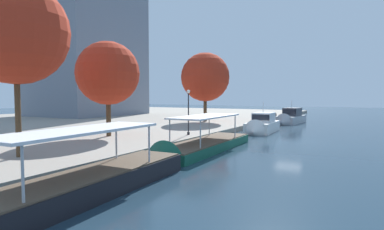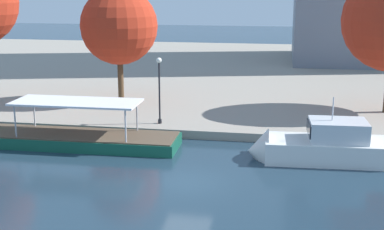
% 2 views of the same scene
% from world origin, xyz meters
% --- Properties ---
extents(ground_plane, '(220.00, 220.00, 0.00)m').
position_xyz_m(ground_plane, '(0.00, 0.00, 0.00)').
color(ground_plane, '#1E3342').
extents(dock_promenade, '(120.00, 55.00, 0.59)m').
position_xyz_m(dock_promenade, '(0.00, 35.34, 0.29)').
color(dock_promenade, gray).
rests_on(dock_promenade, ground_plane).
extents(tour_boat_1, '(14.16, 3.50, 4.29)m').
position_xyz_m(tour_boat_1, '(-9.29, 5.16, 0.27)').
color(tour_boat_1, '#14513D').
rests_on(tour_boat_1, ground_plane).
extents(motor_yacht_2, '(8.34, 3.26, 4.77)m').
position_xyz_m(motor_yacht_2, '(6.85, 4.82, 0.71)').
color(motor_yacht_2, silver).
rests_on(motor_yacht_2, ground_plane).
extents(lamp_post, '(0.37, 0.37, 4.64)m').
position_xyz_m(lamp_post, '(-3.67, 9.35, 3.32)').
color(lamp_post, black).
rests_on(lamp_post, dock_promenade).
extents(tree_2, '(6.26, 6.26, 9.38)m').
position_xyz_m(tree_2, '(-8.42, 15.64, 6.83)').
color(tree_2, '#4C3823').
rests_on(tree_2, dock_promenade).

